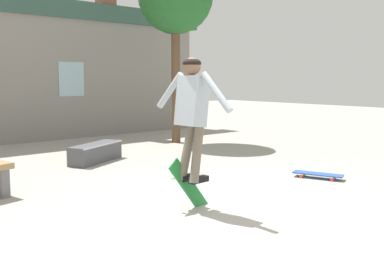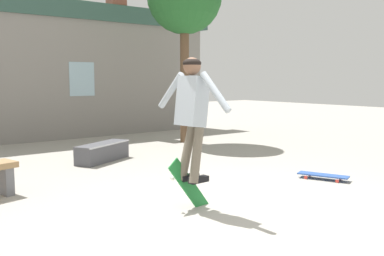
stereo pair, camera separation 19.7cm
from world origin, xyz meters
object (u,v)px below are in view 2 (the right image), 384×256
object	(u,v)px
skate_ledge	(103,152)
skateboard_resting	(323,175)
skater	(192,108)
skateboard_flipping	(190,188)

from	to	relation	value
skate_ledge	skateboard_resting	xyz separation A→B (m)	(2.06, -3.55, -0.11)
skater	skateboard_resting	size ratio (longest dim) A/B	1.86
skateboard_resting	skate_ledge	bearing A→B (deg)	8.77
skateboard_flipping	skater	bearing A→B (deg)	-100.93
skate_ledge	skateboard_flipping	xyz separation A→B (m)	(-0.50, -3.43, 0.06)
skater	skateboard_flipping	bearing A→B (deg)	67.30
skate_ledge	skateboard_resting	size ratio (longest dim) A/B	1.60
skater	skateboard_flipping	world-z (taller)	skater
skateboard_flipping	skateboard_resting	distance (m)	2.58
skater	skateboard_flipping	xyz separation A→B (m)	(0.02, 0.07, -1.00)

